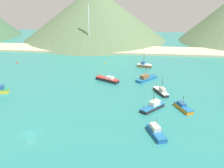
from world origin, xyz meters
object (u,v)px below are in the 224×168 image
Objects in this scene: buoy_0 at (17,63)px; buoy_1 at (105,63)px; fishing_boat_6 at (161,91)px; fishing_boat_11 at (156,132)px; fishing_boat_0 at (183,107)px; fishing_boat_5 at (153,107)px; fishing_boat_3 at (108,79)px; fishing_boat_4 at (146,78)px; radio_tower at (89,28)px; fishing_boat_8 at (144,65)px.

buoy_1 is at bearing 5.21° from buoy_0.
fishing_boat_6 is 1.01× the size of fishing_boat_11.
fishing_boat_0 is at bearing -57.30° from buoy_1.
fishing_boat_6 is (-6.14, 12.62, 0.08)m from fishing_boat_0.
fishing_boat_5 is 0.99× the size of fishing_boat_6.
fishing_boat_3 is 1.00× the size of fishing_boat_4.
fishing_boat_4 is 11.47× the size of buoy_0.
fishing_boat_0 is 59.47m from buoy_1.
fishing_boat_6 is at bearing -69.54° from fishing_boat_4.
fishing_boat_5 is 55.74m from buoy_1.
buoy_1 is 32.46m from radio_tower.
fishing_boat_0 is 29.45m from fishing_boat_4.
buoy_1 is (-22.53, 50.98, -0.84)m from fishing_boat_5.
fishing_boat_6 is (3.46, 13.56, -0.05)m from fishing_boat_5.
fishing_boat_3 is at bearing -71.49° from radio_tower.
buoy_0 is at bearing 154.59° from fishing_boat_6.
fishing_boat_4 reaches higher than fishing_boat_6.
fishing_boat_11 is (18.06, -40.49, 0.08)m from fishing_boat_3.
fishing_boat_0 is 0.84× the size of fishing_boat_4.
fishing_boat_0 is at bearing -75.25° from fishing_boat_8.
buoy_0 is 45.90m from radio_tower.
fishing_boat_5 reaches higher than buoy_0.
fishing_boat_4 is 28.10m from fishing_boat_5.
fishing_boat_11 reaches higher than fishing_boat_0.
fishing_boat_3 is at bearing 152.24° from fishing_boat_6.
fishing_boat_5 is (1.94, -28.03, 0.11)m from fishing_boat_4.
fishing_boat_11 is 10.03× the size of buoy_0.
fishing_boat_6 reaches higher than fishing_boat_11.
fishing_boat_4 is (-11.54, 27.09, 0.02)m from fishing_boat_0.
fishing_boat_5 is 1.24× the size of fishing_boat_8.
fishing_boat_6 is at bearing 115.95° from fishing_boat_0.
fishing_boat_0 is 47.81m from fishing_boat_8.
fishing_boat_3 is at bearing -24.37° from buoy_0.
fishing_boat_8 reaches higher than fishing_boat_0.
fishing_boat_4 is 43.90m from fishing_boat_11.
fishing_boat_5 is at bearing -54.39° from fishing_boat_3.
buoy_1 is at bearing 108.93° from fishing_boat_11.
fishing_boat_4 is at bearing 113.07° from fishing_boat_0.
radio_tower is at bearing 110.96° from fishing_boat_11.
fishing_boat_6 is 45.56m from buoy_1.
fishing_boat_0 is at bearing -41.03° from fishing_boat_3.
fishing_boat_0 is 89.73m from radio_tower.
fishing_boat_3 is 23.89m from fishing_boat_6.
fishing_boat_4 is at bearing -55.96° from radio_tower.
buoy_0 is (-66.81, 46.95, -0.80)m from fishing_boat_5.
fishing_boat_5 reaches higher than fishing_boat_0.
fishing_boat_5 is 86.16m from radio_tower.
buoy_0 is (-67.19, 62.75, -0.77)m from fishing_boat_11.
radio_tower is (-12.85, 26.54, 13.58)m from buoy_1.
buoy_1 is at bearing 122.70° from fishing_boat_0.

